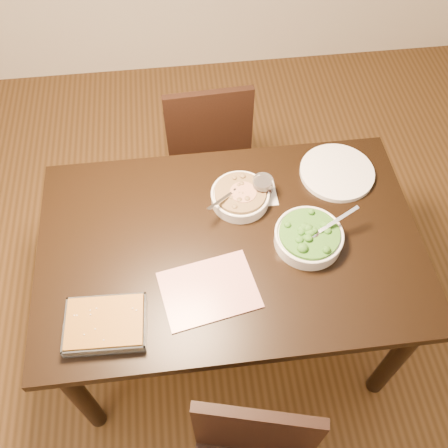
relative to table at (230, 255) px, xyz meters
name	(u,v)px	position (x,y,z in m)	size (l,w,h in m)	color
ground	(229,325)	(0.00, 0.00, -0.65)	(4.00, 4.00, 0.00)	#432B13
table	(230,255)	(0.00, 0.00, 0.00)	(1.40, 0.90, 0.75)	black
magazine_a	(209,290)	(-0.10, -0.19, 0.10)	(0.32, 0.23, 0.01)	#B7343A
coaster	(262,195)	(0.15, 0.20, 0.10)	(0.12, 0.12, 0.00)	white
stew_bowl	(240,196)	(0.06, 0.18, 0.13)	(0.23, 0.23, 0.09)	white
broccoli_bowl	(309,237)	(0.28, -0.03, 0.13)	(0.28, 0.25, 0.10)	white
baking_dish	(106,324)	(-0.44, -0.28, 0.12)	(0.27, 0.20, 0.05)	silver
wine_tumbler	(262,187)	(0.15, 0.20, 0.14)	(0.08, 0.08, 0.09)	black
dinner_plate	(337,172)	(0.46, 0.27, 0.11)	(0.30, 0.30, 0.02)	white
chair_far	(207,138)	(-0.01, 0.80, -0.18)	(0.42, 0.42, 0.85)	black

